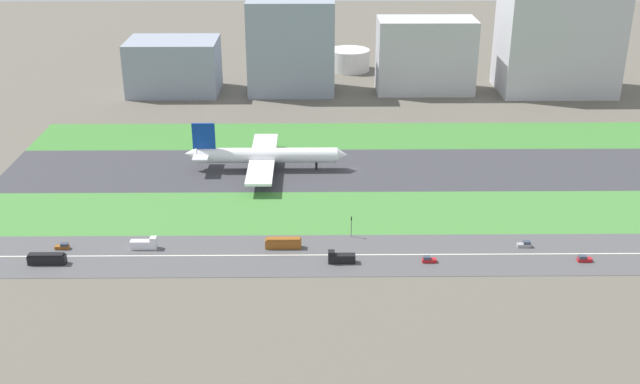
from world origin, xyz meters
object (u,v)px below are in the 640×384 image
(airliner, at_px, (263,155))
(car_0, at_px, (525,244))
(car_1, at_px, (429,260))
(cargo_warehouse, at_px, (558,40))
(hangar_building, at_px, (291,46))
(truck_0, at_px, (341,258))
(truck_1, at_px, (145,244))
(fuel_tank_west, at_px, (298,59))
(office_tower, at_px, (425,56))
(bus_0, at_px, (283,243))
(bus_1, at_px, (47,259))
(car_2, at_px, (584,259))
(fuel_tank_centre, at_px, (349,60))
(terminal_building, at_px, (174,66))
(traffic_light, at_px, (351,225))
(car_3, at_px, (63,246))

(airliner, relative_size, car_0, 14.77)
(car_1, distance_m, cargo_warehouse, 215.26)
(car_1, relative_size, cargo_warehouse, 0.07)
(hangar_building, bearing_deg, airliner, -94.33)
(truck_0, height_order, truck_1, same)
(fuel_tank_west, bearing_deg, office_tower, -33.35)
(car_0, xyz_separation_m, bus_0, (-77.97, -0.00, 0.90))
(bus_1, distance_m, bus_0, 73.41)
(truck_0, distance_m, fuel_tank_west, 237.66)
(car_0, xyz_separation_m, car_2, (15.94, -10.00, 0.00))
(car_2, xyz_separation_m, hangar_building, (-95.56, 192.00, 23.65))
(car_0, relative_size, fuel_tank_centre, 0.18)
(cargo_warehouse, bearing_deg, truck_0, -122.18)
(cargo_warehouse, bearing_deg, office_tower, 180.00)
(car_1, bearing_deg, terminal_building, -60.30)
(bus_1, bearing_deg, fuel_tank_centre, -113.68)
(car_0, distance_m, terminal_building, 231.25)
(bus_1, bearing_deg, fuel_tank_west, -107.30)
(bus_0, bearing_deg, truck_0, -28.84)
(airliner, xyz_separation_m, truck_0, (28.43, -78.00, -4.56))
(traffic_light, xyz_separation_m, terminal_building, (-86.31, 174.01, 9.73))
(airliner, bearing_deg, car_0, -37.62)
(airliner, height_order, hangar_building, hangar_building)
(bus_0, bearing_deg, bus_1, -172.17)
(car_0, bearing_deg, traffic_light, 171.84)
(car_3, xyz_separation_m, bus_0, (70.89, -0.00, 0.90))
(airliner, height_order, car_0, airliner)
(car_0, xyz_separation_m, hangar_building, (-79.62, 182.00, 23.65))
(bus_0, bearing_deg, car_3, 180.00)
(bus_0, distance_m, cargo_warehouse, 230.47)
(terminal_building, height_order, office_tower, office_tower)
(car_1, bearing_deg, car_3, -4.91)
(truck_1, bearing_deg, car_0, 0.00)
(car_2, height_order, car_1, same)
(car_3, relative_size, fuel_tank_west, 0.20)
(fuel_tank_centre, bearing_deg, office_tower, -49.63)
(car_1, bearing_deg, airliner, -54.46)
(truck_0, bearing_deg, car_3, -6.41)
(car_1, height_order, fuel_tank_centre, fuel_tank_centre)
(office_tower, relative_size, fuel_tank_west, 2.31)
(airliner, xyz_separation_m, terminal_building, (-53.82, 114.00, 7.79))
(cargo_warehouse, bearing_deg, car_1, -115.98)
(fuel_tank_west, bearing_deg, traffic_light, -84.49)
(hangar_building, relative_size, fuel_tank_centre, 2.05)
(car_3, relative_size, bus_1, 0.38)
(car_3, relative_size, hangar_building, 0.09)
(hangar_building, distance_m, fuel_tank_centre, 58.69)
(car_2, height_order, terminal_building, terminal_building)
(airliner, height_order, office_tower, office_tower)
(car_3, xyz_separation_m, terminal_building, (6.80, 182.00, 13.10))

